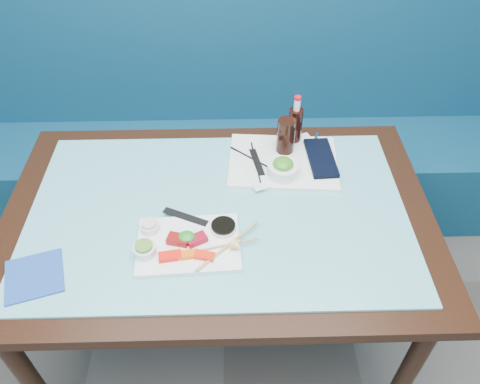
{
  "coord_description": "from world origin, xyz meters",
  "views": [
    {
      "loc": [
        0.05,
        0.41,
        1.86
      ],
      "look_at": [
        0.07,
        1.49,
        0.8
      ],
      "focal_mm": 35.0,
      "sensor_mm": 36.0,
      "label": 1
    }
  ],
  "objects_px": {
    "dining_table": "(219,228)",
    "blue_napkin": "(34,276)",
    "serving_tray": "(283,162)",
    "cola_bottle_body": "(295,127)",
    "seaweed_bowl": "(283,170)",
    "sashimi_plate": "(189,245)",
    "booth_bench": "(222,142)",
    "cola_glass": "(286,136)"
  },
  "relations": [
    {
      "from": "sashimi_plate",
      "to": "dining_table",
      "type": "bearing_deg",
      "value": 56.83
    },
    {
      "from": "sashimi_plate",
      "to": "seaweed_bowl",
      "type": "relative_size",
      "value": 2.89
    },
    {
      "from": "sashimi_plate",
      "to": "cola_glass",
      "type": "relative_size",
      "value": 2.31
    },
    {
      "from": "booth_bench",
      "to": "dining_table",
      "type": "height_order",
      "value": "booth_bench"
    },
    {
      "from": "serving_tray",
      "to": "cola_bottle_body",
      "type": "bearing_deg",
      "value": 71.35
    },
    {
      "from": "dining_table",
      "to": "blue_napkin",
      "type": "bearing_deg",
      "value": -154.48
    },
    {
      "from": "dining_table",
      "to": "blue_napkin",
      "type": "height_order",
      "value": "blue_napkin"
    },
    {
      "from": "sashimi_plate",
      "to": "serving_tray",
      "type": "distance_m",
      "value": 0.49
    },
    {
      "from": "dining_table",
      "to": "seaweed_bowl",
      "type": "height_order",
      "value": "seaweed_bowl"
    },
    {
      "from": "cola_glass",
      "to": "blue_napkin",
      "type": "height_order",
      "value": "cola_glass"
    },
    {
      "from": "cola_glass",
      "to": "blue_napkin",
      "type": "xyz_separation_m",
      "value": [
        -0.76,
        -0.53,
        -0.08
      ]
    },
    {
      "from": "dining_table",
      "to": "serving_tray",
      "type": "distance_m",
      "value": 0.34
    },
    {
      "from": "seaweed_bowl",
      "to": "cola_glass",
      "type": "bearing_deg",
      "value": 81.25
    },
    {
      "from": "dining_table",
      "to": "seaweed_bowl",
      "type": "relative_size",
      "value": 13.2
    },
    {
      "from": "cola_glass",
      "to": "serving_tray",
      "type": "bearing_deg",
      "value": -100.3
    },
    {
      "from": "dining_table",
      "to": "cola_bottle_body",
      "type": "height_order",
      "value": "cola_bottle_body"
    },
    {
      "from": "seaweed_bowl",
      "to": "blue_napkin",
      "type": "relative_size",
      "value": 0.67
    },
    {
      "from": "booth_bench",
      "to": "sashimi_plate",
      "type": "relative_size",
      "value": 9.78
    },
    {
      "from": "booth_bench",
      "to": "serving_tray",
      "type": "xyz_separation_m",
      "value": [
        0.23,
        -0.61,
        0.39
      ]
    },
    {
      "from": "cola_bottle_body",
      "to": "blue_napkin",
      "type": "xyz_separation_m",
      "value": [
        -0.8,
        -0.59,
        -0.07
      ]
    },
    {
      "from": "booth_bench",
      "to": "serving_tray",
      "type": "height_order",
      "value": "booth_bench"
    },
    {
      "from": "booth_bench",
      "to": "dining_table",
      "type": "relative_size",
      "value": 2.14
    },
    {
      "from": "cola_bottle_body",
      "to": "blue_napkin",
      "type": "distance_m",
      "value": 1.0
    },
    {
      "from": "serving_tray",
      "to": "cola_glass",
      "type": "height_order",
      "value": "cola_glass"
    },
    {
      "from": "serving_tray",
      "to": "sashimi_plate",
      "type": "bearing_deg",
      "value": -125.97
    },
    {
      "from": "cola_glass",
      "to": "cola_bottle_body",
      "type": "bearing_deg",
      "value": 57.34
    },
    {
      "from": "serving_tray",
      "to": "cola_glass",
      "type": "xyz_separation_m",
      "value": [
        0.01,
        0.05,
        0.07
      ]
    },
    {
      "from": "booth_bench",
      "to": "seaweed_bowl",
      "type": "relative_size",
      "value": 28.28
    },
    {
      "from": "seaweed_bowl",
      "to": "sashimi_plate",
      "type": "bearing_deg",
      "value": -135.92
    },
    {
      "from": "booth_bench",
      "to": "cola_bottle_body",
      "type": "distance_m",
      "value": 0.73
    },
    {
      "from": "blue_napkin",
      "to": "sashimi_plate",
      "type": "bearing_deg",
      "value": 13.01
    },
    {
      "from": "cola_glass",
      "to": "sashimi_plate",
      "type": "bearing_deg",
      "value": -127.47
    },
    {
      "from": "cola_bottle_body",
      "to": "serving_tray",
      "type": "bearing_deg",
      "value": -113.13
    },
    {
      "from": "cola_glass",
      "to": "blue_napkin",
      "type": "bearing_deg",
      "value": -145.24
    },
    {
      "from": "booth_bench",
      "to": "dining_table",
      "type": "distance_m",
      "value": 0.89
    },
    {
      "from": "sashimi_plate",
      "to": "cola_glass",
      "type": "bearing_deg",
      "value": 49.69
    },
    {
      "from": "serving_tray",
      "to": "cola_bottle_body",
      "type": "height_order",
      "value": "cola_bottle_body"
    },
    {
      "from": "booth_bench",
      "to": "seaweed_bowl",
      "type": "height_order",
      "value": "booth_bench"
    },
    {
      "from": "blue_napkin",
      "to": "booth_bench",
      "type": "bearing_deg",
      "value": 64.42
    },
    {
      "from": "booth_bench",
      "to": "dining_table",
      "type": "xyz_separation_m",
      "value": [
        0.0,
        -0.84,
        0.29
      ]
    },
    {
      "from": "dining_table",
      "to": "blue_napkin",
      "type": "xyz_separation_m",
      "value": [
        -0.52,
        -0.25,
        0.09
      ]
    },
    {
      "from": "booth_bench",
      "to": "seaweed_bowl",
      "type": "bearing_deg",
      "value": -72.1
    }
  ]
}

